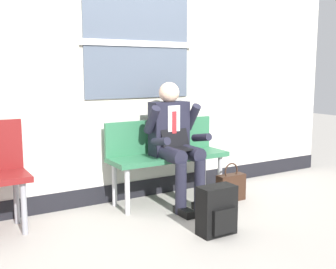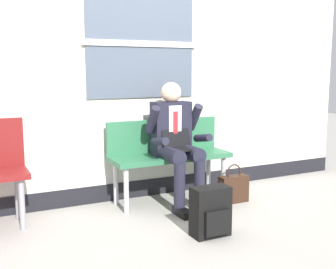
{
  "view_description": "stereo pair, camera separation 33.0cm",
  "coord_description": "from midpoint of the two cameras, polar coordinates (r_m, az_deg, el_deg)",
  "views": [
    {
      "loc": [
        -1.96,
        -3.47,
        1.38
      ],
      "look_at": [
        0.13,
        0.01,
        0.75
      ],
      "focal_mm": 45.03,
      "sensor_mm": 36.0,
      "label": 1
    },
    {
      "loc": [
        -1.68,
        -3.63,
        1.38
      ],
      "look_at": [
        0.13,
        0.01,
        0.75
      ],
      "focal_mm": 45.03,
      "sensor_mm": 36.0,
      "label": 2
    }
  ],
  "objects": [
    {
      "name": "ground_plane",
      "position": [
        4.22,
        0.67,
        -10.26
      ],
      "size": [
        18.0,
        18.0,
        0.0
      ],
      "primitive_type": "plane",
      "color": "#9E9991"
    },
    {
      "name": "station_wall",
      "position": [
        4.5,
        -2.57,
        11.37
      ],
      "size": [
        5.6,
        0.16,
        3.19
      ],
      "color": "beige",
      "rests_on": "ground"
    },
    {
      "name": "bench_with_person",
      "position": [
        4.44,
        2.15,
        -2.28
      ],
      "size": [
        1.27,
        0.42,
        0.85
      ],
      "color": "#2D6B47",
      "rests_on": "ground"
    },
    {
      "name": "person_seated",
      "position": [
        4.25,
        3.4,
        -0.79
      ],
      "size": [
        0.57,
        0.7,
        1.25
      ],
      "color": "#1E1E2D",
      "rests_on": "ground"
    },
    {
      "name": "backpack",
      "position": [
        3.59,
        8.5,
        -10.4
      ],
      "size": [
        0.32,
        0.21,
        0.42
      ],
      "color": "black",
      "rests_on": "ground"
    },
    {
      "name": "handbag",
      "position": [
        4.51,
        10.94,
        -7.19
      ],
      "size": [
        0.32,
        0.12,
        0.41
      ],
      "color": "#331E14",
      "rests_on": "ground"
    }
  ]
}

